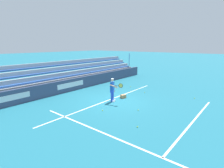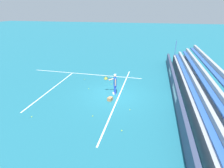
% 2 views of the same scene
% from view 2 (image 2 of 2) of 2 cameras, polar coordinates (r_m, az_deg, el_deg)
% --- Properties ---
extents(ground_plane, '(160.00, 160.00, 0.00)m').
position_cam_2_polar(ground_plane, '(14.34, 0.41, -3.47)').
color(ground_plane, '#1E6B7F').
extents(court_baseline_white, '(12.00, 0.10, 0.01)m').
position_cam_2_polar(court_baseline_white, '(14.25, 2.38, -3.66)').
color(court_baseline_white, white).
rests_on(court_baseline_white, ground).
extents(court_sideline_white, '(0.10, 12.00, 0.01)m').
position_cam_2_polar(court_sideline_white, '(19.07, -8.63, 3.26)').
color(court_sideline_white, white).
rests_on(court_sideline_white, ground).
extents(court_service_line_white, '(8.22, 0.10, 0.01)m').
position_cam_2_polar(court_service_line_white, '(16.33, -18.77, -1.29)').
color(court_service_line_white, white).
rests_on(court_service_line_white, ground).
extents(back_wall_sponsor_board, '(22.14, 0.25, 1.10)m').
position_cam_2_polar(back_wall_sponsor_board, '(13.97, 20.30, -3.27)').
color(back_wall_sponsor_board, '#384260').
rests_on(back_wall_sponsor_board, ground).
extents(bleacher_stand, '(21.03, 2.40, 2.95)m').
position_cam_2_polar(bleacher_stand, '(14.28, 27.67, -3.22)').
color(bleacher_stand, '#9EA3A8').
rests_on(bleacher_stand, ground).
extents(tennis_player, '(0.58, 1.07, 1.71)m').
position_cam_2_polar(tennis_player, '(14.09, 0.88, 0.04)').
color(tennis_player, blue).
rests_on(tennis_player, ground).
extents(ball_box_cardboard, '(0.46, 0.39, 0.26)m').
position_cam_2_polar(ball_box_cardboard, '(13.39, -0.66, -4.89)').
color(ball_box_cardboard, '#A87F51').
rests_on(ball_box_cardboard, ground).
extents(tennis_ball_far_right, '(0.07, 0.07, 0.07)m').
position_cam_2_polar(tennis_ball_far_right, '(11.65, -6.36, -10.35)').
color(tennis_ball_far_right, '#CCE533').
rests_on(tennis_ball_far_right, ground).
extents(tennis_ball_on_baseline, '(0.07, 0.07, 0.07)m').
position_cam_2_polar(tennis_ball_on_baseline, '(17.56, -8.91, 1.56)').
color(tennis_ball_on_baseline, '#CCE533').
rests_on(tennis_ball_on_baseline, ground).
extents(tennis_ball_near_player, '(0.07, 0.07, 0.07)m').
position_cam_2_polar(tennis_ball_near_player, '(10.39, 3.21, -14.96)').
color(tennis_ball_near_player, '#CCE533').
rests_on(tennis_ball_near_player, ground).
extents(tennis_ball_by_box, '(0.07, 0.07, 0.07)m').
position_cam_2_polar(tennis_ball_by_box, '(15.43, -7.62, -1.52)').
color(tennis_ball_by_box, '#CCE533').
rests_on(tennis_ball_by_box, ground).
extents(tennis_ball_toward_net, '(0.07, 0.07, 0.07)m').
position_cam_2_polar(tennis_ball_toward_net, '(12.29, 5.87, -8.35)').
color(tennis_ball_toward_net, '#CCE533').
rests_on(tennis_ball_toward_net, ground).
extents(tennis_ball_stray_back, '(0.07, 0.07, 0.07)m').
position_cam_2_polar(tennis_ball_stray_back, '(12.63, -24.76, -9.71)').
color(tennis_ball_stray_back, '#CCE533').
rests_on(tennis_ball_stray_back, ground).
extents(tennis_ball_midcourt, '(0.07, 0.07, 0.07)m').
position_cam_2_polar(tennis_ball_midcourt, '(16.23, -0.11, -0.00)').
color(tennis_ball_midcourt, '#CCE533').
rests_on(tennis_ball_midcourt, ground).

